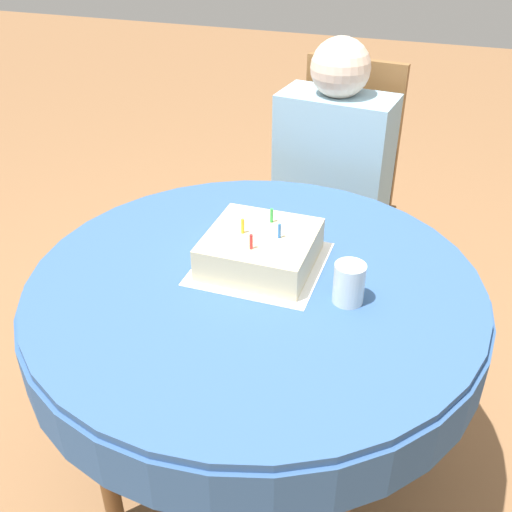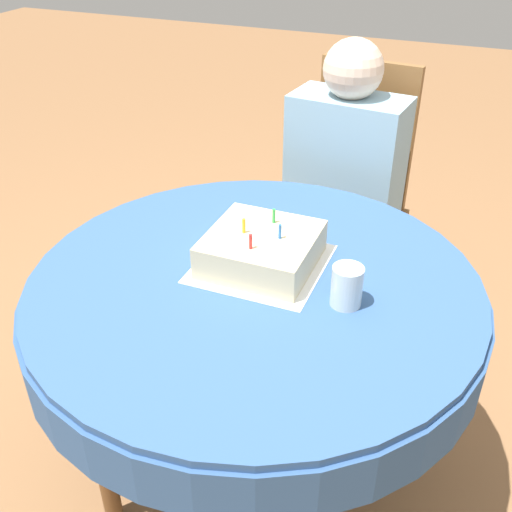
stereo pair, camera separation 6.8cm
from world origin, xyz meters
The scene contains 7 objects.
ground_plane centered at (0.00, 0.00, 0.00)m, with size 12.00×12.00×0.00m, color #8C603D.
dining_table centered at (0.00, 0.00, 0.64)m, with size 1.15×1.15×0.73m.
chair centered at (0.03, 0.89, 0.55)m, with size 0.46×0.46×1.03m.
person centered at (0.01, 0.79, 0.70)m, with size 0.42×0.33×1.14m.
napkin centered at (-0.01, 0.07, 0.73)m, with size 0.32×0.32×0.00m.
birthday_cake centered at (-0.01, 0.07, 0.77)m, with size 0.27×0.27×0.13m.
drinking_glass centered at (0.24, -0.02, 0.78)m, with size 0.07×0.07×0.10m.
Camera 1 is at (0.41, -1.16, 1.57)m, focal length 42.00 mm.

